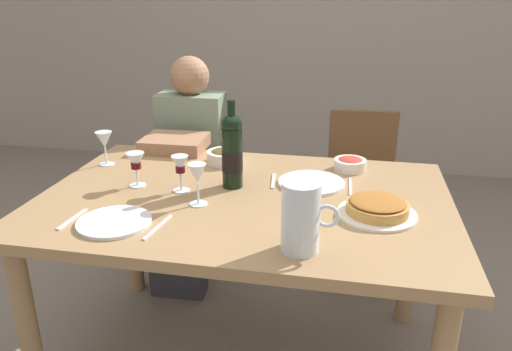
{
  "coord_description": "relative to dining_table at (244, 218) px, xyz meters",
  "views": [
    {
      "loc": [
        0.37,
        -1.63,
        1.48
      ],
      "look_at": [
        0.05,
        -0.05,
        0.86
      ],
      "focal_mm": 34.61,
      "sensor_mm": 36.0,
      "label": 1
    }
  ],
  "objects": [
    {
      "name": "spoon_right_setting",
      "position": [
        0.08,
        0.16,
        0.09
      ],
      "size": [
        0.03,
        0.16,
        0.0
      ],
      "primitive_type": "cube",
      "rotation": [
        0.0,
        0.0,
        1.7
      ],
      "color": "silver",
      "rests_on": "dining_table"
    },
    {
      "name": "wine_glass_right_diner",
      "position": [
        -0.66,
        0.22,
        0.2
      ],
      "size": [
        0.07,
        0.07,
        0.15
      ],
      "color": "silver",
      "rests_on": "dining_table"
    },
    {
      "name": "dinner_plate_left_setting",
      "position": [
        -0.36,
        -0.31,
        0.1
      ],
      "size": [
        0.24,
        0.24,
        0.01
      ],
      "primitive_type": "cylinder",
      "color": "silver",
      "rests_on": "dining_table"
    },
    {
      "name": "diner_left",
      "position": [
        -0.45,
        0.65,
        -0.05
      ],
      "size": [
        0.34,
        0.51,
        1.16
      ],
      "rotation": [
        0.0,
        0.0,
        3.16
      ],
      "color": "gray",
      "rests_on": "ground"
    },
    {
      "name": "baked_tart",
      "position": [
        0.47,
        -0.07,
        0.12
      ],
      "size": [
        0.27,
        0.27,
        0.06
      ],
      "color": "white",
      "rests_on": "dining_table"
    },
    {
      "name": "knife_right_setting",
      "position": [
        0.38,
        0.16,
        0.09
      ],
      "size": [
        0.01,
        0.18,
        0.0
      ],
      "primitive_type": "cube",
      "rotation": [
        0.0,
        0.0,
        1.6
      ],
      "color": "silver",
      "rests_on": "dining_table"
    },
    {
      "name": "salad_bowl",
      "position": [
        0.38,
        0.36,
        0.12
      ],
      "size": [
        0.14,
        0.14,
        0.06
      ],
      "color": "silver",
      "rests_on": "dining_table"
    },
    {
      "name": "wine_glass_centre",
      "position": [
        -0.14,
        -0.11,
        0.2
      ],
      "size": [
        0.07,
        0.07,
        0.15
      ],
      "color": "silver",
      "rests_on": "dining_table"
    },
    {
      "name": "wine_bottle",
      "position": [
        -0.06,
        0.08,
        0.24
      ],
      "size": [
        0.08,
        0.08,
        0.34
      ],
      "color": "black",
      "rests_on": "dining_table"
    },
    {
      "name": "chair_right",
      "position": [
        0.44,
        0.88,
        -0.17
      ],
      "size": [
        0.43,
        0.43,
        0.87
      ],
      "rotation": [
        0.0,
        0.0,
        3.22
      ],
      "color": "brown",
      "rests_on": "ground"
    },
    {
      "name": "knife_left_setting",
      "position": [
        -0.21,
        -0.31,
        0.09
      ],
      "size": [
        0.03,
        0.18,
        0.0
      ],
      "primitive_type": "cube",
      "rotation": [
        0.0,
        0.0,
        1.45
      ],
      "color": "silver",
      "rests_on": "dining_table"
    },
    {
      "name": "chair_left",
      "position": [
        -0.45,
        0.88,
        -0.17
      ],
      "size": [
        0.41,
        0.41,
        0.87
      ],
      "rotation": [
        0.0,
        0.0,
        3.16
      ],
      "color": "brown",
      "rests_on": "ground"
    },
    {
      "name": "wine_glass_left_diner",
      "position": [
        -0.24,
        -0.0,
        0.19
      ],
      "size": [
        0.06,
        0.06,
        0.14
      ],
      "color": "silver",
      "rests_on": "dining_table"
    },
    {
      "name": "water_pitcher",
      "position": [
        0.25,
        -0.36,
        0.19
      ],
      "size": [
        0.17,
        0.11,
        0.21
      ],
      "color": "silver",
      "rests_on": "dining_table"
    },
    {
      "name": "dining_table",
      "position": [
        0.0,
        0.0,
        0.0
      ],
      "size": [
        1.5,
        1.0,
        0.76
      ],
      "color": "#9E7A51",
      "rests_on": "ground"
    },
    {
      "name": "dinner_plate_right_setting",
      "position": [
        0.23,
        0.16,
        0.1
      ],
      "size": [
        0.26,
        0.26,
        0.01
      ],
      "primitive_type": "cylinder",
      "color": "silver",
      "rests_on": "dining_table"
    },
    {
      "name": "fork_left_setting",
      "position": [
        -0.51,
        -0.31,
        0.09
      ],
      "size": [
        0.02,
        0.16,
        0.0
      ],
      "primitive_type": "cube",
      "rotation": [
        0.0,
        0.0,
        1.51
      ],
      "color": "silver",
      "rests_on": "dining_table"
    },
    {
      "name": "olive_bowl",
      "position": [
        -0.16,
        0.34,
        0.12
      ],
      "size": [
        0.16,
        0.16,
        0.06
      ],
      "color": "white",
      "rests_on": "dining_table"
    },
    {
      "name": "wine_glass_spare",
      "position": [
        -0.43,
        0.02,
        0.19
      ],
      "size": [
        0.07,
        0.07,
        0.13
      ],
      "color": "silver",
      "rests_on": "dining_table"
    }
  ]
}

